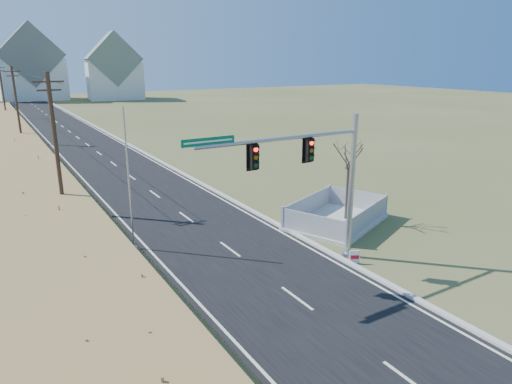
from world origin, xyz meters
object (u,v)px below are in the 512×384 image
at_px(open_sign, 355,257).
at_px(traffic_signal_mast, 322,177).
at_px(fence_enclosure, 336,219).
at_px(bare_tree, 349,154).
at_px(flagpole, 130,195).

bearing_deg(open_sign, traffic_signal_mast, -179.62).
bearing_deg(fence_enclosure, bare_tree, -28.10).
distance_m(open_sign, flagpole, 11.77).
distance_m(traffic_signal_mast, bare_tree, 6.56).
height_order(traffic_signal_mast, flagpole, flagpole).
distance_m(fence_enclosure, open_sign, 5.68).
bearing_deg(bare_tree, fence_enclosure, 175.42).
height_order(fence_enclosure, open_sign, fence_enclosure).
xyz_separation_m(fence_enclosure, bare_tree, (0.70, -0.06, 4.01)).
height_order(flagpole, bare_tree, flagpole).
distance_m(flagpole, bare_tree, 12.79).
relative_size(flagpole, bare_tree, 1.40).
bearing_deg(fence_enclosure, traffic_signal_mast, -161.93).
bearing_deg(traffic_signal_mast, flagpole, 137.25).
bearing_deg(flagpole, traffic_signal_mast, -42.06).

